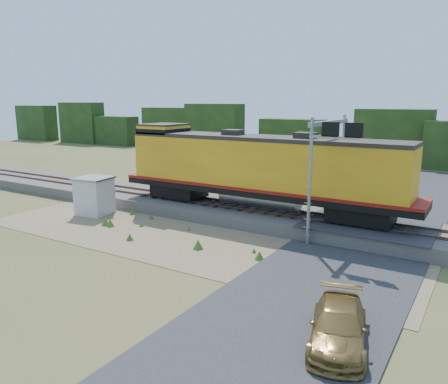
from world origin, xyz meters
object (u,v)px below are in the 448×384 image
Objects in this scene: locomotive at (256,168)px; car at (338,326)px; shed at (94,196)px; signal_gantry at (331,147)px.

car is at bearing -51.90° from locomotive.
shed is 20.68m from car.
car is (9.12, -11.63, -2.86)m from locomotive.
car is at bearing -29.89° from shed.
locomotive reaches higher than car.
shed is 16.09m from signal_gantry.
locomotive is at bearing 172.54° from signal_gantry.
locomotive reaches higher than shed.
signal_gantry is at bearing 95.78° from car.
signal_gantry is at bearing 4.32° from shed.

